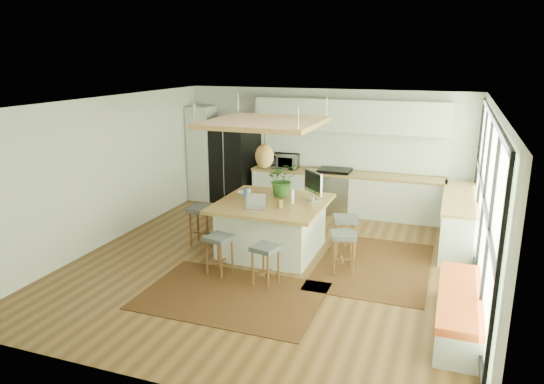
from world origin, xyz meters
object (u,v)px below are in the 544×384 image
at_px(monitor, 313,186).
at_px(microwave, 285,160).
at_px(island, 272,227).
at_px(stool_near_left, 220,253).
at_px(island_plant, 282,183).
at_px(fridge, 235,164).
at_px(stool_right_back, 345,235).
at_px(laptop, 255,201).
at_px(stool_left_side, 203,226).
at_px(stool_near_right, 266,263).
at_px(stool_right_front, 343,251).

xyz_separation_m(monitor, microwave, (-1.31, 2.37, -0.07)).
distance_m(island, microwave, 2.86).
bearing_deg(stool_near_left, island_plant, 72.55).
xyz_separation_m(fridge, monitor, (2.57, -2.39, 0.26)).
bearing_deg(stool_right_back, laptop, -150.88).
xyz_separation_m(laptop, monitor, (0.79, 0.79, 0.14)).
bearing_deg(microwave, island, -75.96).
relative_size(stool_left_side, microwave, 1.27).
distance_m(island, stool_near_left, 1.27).
bearing_deg(island, island_plant, 85.33).
bearing_deg(island, monitor, 26.95).
height_order(fridge, monitor, fridge).
distance_m(fridge, laptop, 3.65).
bearing_deg(stool_near_right, microwave, 104.45).
height_order(stool_left_side, island_plant, island_plant).
height_order(stool_near_left, microwave, microwave).
relative_size(fridge, laptop, 5.77).
bearing_deg(stool_near_left, island, 68.06).
bearing_deg(microwave, stool_near_right, -75.33).
bearing_deg(laptop, fridge, 108.19).
distance_m(island, stool_right_back, 1.29).
height_order(island, stool_near_left, island).
distance_m(fridge, stool_near_left, 4.19).
xyz_separation_m(stool_near_left, monitor, (1.12, 1.50, 0.83)).
height_order(fridge, stool_right_back, fridge).
relative_size(fridge, stool_near_left, 3.13).
xyz_separation_m(laptop, microwave, (-0.52, 3.16, 0.07)).
height_order(island, stool_right_back, island).
height_order(stool_near_left, island_plant, island_plant).
bearing_deg(microwave, laptop, -80.39).
bearing_deg(island, stool_near_right, -74.25).
bearing_deg(laptop, stool_right_front, -10.10).
bearing_deg(stool_left_side, stool_near_left, -51.07).
bearing_deg(monitor, island_plant, -145.86).
relative_size(stool_left_side, island_plant, 1.18).
bearing_deg(monitor, microwave, 163.93).
bearing_deg(stool_right_back, stool_near_right, -118.64).
distance_m(fridge, microwave, 1.28).
relative_size(stool_right_front, island_plant, 1.08).
relative_size(stool_near_right, laptop, 1.82).
bearing_deg(stool_right_front, stool_right_back, 99.12).
height_order(fridge, stool_right_front, fridge).
bearing_deg(stool_right_front, stool_left_side, 173.14).
xyz_separation_m(stool_left_side, island_plant, (1.37, 0.55, 0.82)).
bearing_deg(island_plant, stool_right_front, -33.44).
distance_m(stool_left_side, laptop, 1.42).
height_order(fridge, stool_near_right, fridge).
bearing_deg(fridge, stool_right_back, -23.24).
distance_m(stool_right_front, island_plant, 1.79).
bearing_deg(stool_near_left, stool_right_front, 21.88).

